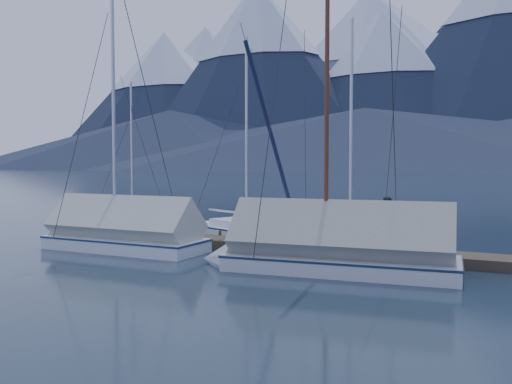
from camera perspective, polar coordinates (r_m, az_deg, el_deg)
ground at (r=19.13m, az=-2.68°, el=-6.88°), size 1000.00×1000.00×0.00m
dock at (r=20.86m, az=0.00°, el=-5.74°), size 18.00×1.50×0.54m
mooring_posts at (r=21.05m, az=-1.22°, el=-5.00°), size 15.12×1.52×0.35m
sailboat_open_left at (r=26.88m, az=-12.41°, el=-3.78°), size 6.23×3.67×7.95m
sailboat_open_mid at (r=23.47m, az=-0.21°, el=-4.62°), size 7.50×4.80×9.65m
sailboat_open_right at (r=21.89m, az=11.23°, el=-5.22°), size 7.65×4.81×9.81m
sailboat_covered_near at (r=16.86m, az=6.79°, el=-6.44°), size 8.30×3.59×10.49m
sailboat_covered_far at (r=21.52m, az=-14.89°, el=-4.49°), size 7.48×3.18×10.47m
person at (r=19.37m, az=13.78°, el=-3.14°), size 0.66×0.77×1.80m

